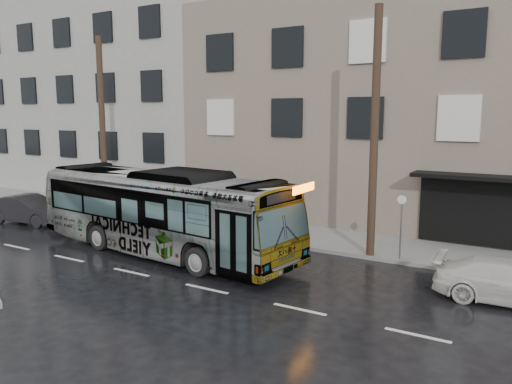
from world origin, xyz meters
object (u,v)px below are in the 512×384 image
bus (161,212)px  dark_sedan (29,209)px  white_sedan (512,282)px  sign_post (401,227)px  utility_pole_front (374,134)px  utility_pole_rear (103,128)px

bus → dark_sedan: size_ratio=2.76×
white_sedan → dark_sedan: 21.32m
sign_post → dark_sedan: size_ratio=0.56×
utility_pole_front → bus: size_ratio=0.76×
utility_pole_front → dark_sedan: utility_pole_front is taller
sign_post → bus: bus is taller
bus → utility_pole_rear: bearing=69.8°
utility_pole_rear → white_sedan: (18.87, -2.24, -4.04)m
sign_post → dark_sedan: sign_post is taller
sign_post → bus: bearing=-157.8°
utility_pole_rear → sign_post: utility_pole_rear is taller
sign_post → dark_sedan: bearing=-171.2°
utility_pole_rear → bus: bearing=-26.6°
utility_pole_rear → sign_post: size_ratio=3.75×
dark_sedan → white_sedan: bearing=-95.8°
utility_pole_front → bus: bearing=-154.8°
sign_post → bus: 8.99m
sign_post → utility_pole_front: bearing=180.0°
sign_post → white_sedan: 4.45m
utility_pole_rear → utility_pole_front: bearing=0.0°
utility_pole_rear → bus: (6.78, -3.40, -3.00)m
sign_post → white_sedan: (3.77, -2.24, -0.74)m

